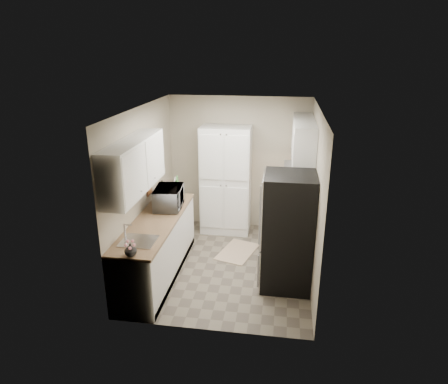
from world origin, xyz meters
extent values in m
plane|color=#665B4C|center=(0.00, 0.00, 0.00)|extent=(3.20, 3.20, 0.00)
cube|color=#B2A68F|center=(0.00, 1.60, 1.25)|extent=(2.60, 0.04, 2.50)
cube|color=#B2A68F|center=(0.00, -1.60, 1.25)|extent=(2.60, 0.04, 2.50)
cube|color=#B2A68F|center=(-1.30, 0.00, 1.25)|extent=(0.04, 3.20, 2.50)
cube|color=#B2A68F|center=(1.30, 0.00, 1.25)|extent=(0.04, 3.20, 2.50)
cube|color=silver|center=(0.00, 0.00, 2.50)|extent=(2.60, 3.20, 0.04)
cube|color=white|center=(-1.13, -0.75, 1.83)|extent=(0.33, 1.60, 0.70)
cube|color=white|center=(1.13, 0.82, 1.89)|extent=(0.33, 1.55, 0.58)
cube|color=#99999E|center=(1.07, 0.39, 1.52)|extent=(0.45, 0.76, 0.13)
cube|color=#B7B7BC|center=(-0.99, -1.15, 0.93)|extent=(0.45, 0.40, 0.02)
cube|color=brown|center=(-1.29, 0.20, 1.18)|extent=(0.02, 0.22, 0.22)
cube|color=white|center=(-0.20, 1.32, 1.00)|extent=(0.90, 0.55, 2.00)
cube|color=white|center=(-0.99, -0.43, 0.44)|extent=(0.60, 2.30, 0.88)
cube|color=#846647|center=(-0.99, -0.43, 0.90)|extent=(0.63, 2.33, 0.04)
cube|color=white|center=(0.99, 1.19, 0.44)|extent=(0.60, 0.80, 0.88)
cube|color=#846647|center=(0.99, 1.19, 0.90)|extent=(0.63, 0.83, 0.04)
cube|color=#B7B7BC|center=(0.97, 0.39, 0.45)|extent=(0.64, 0.76, 0.90)
cube|color=black|center=(0.97, 0.39, 0.92)|extent=(0.66, 0.78, 0.03)
cube|color=black|center=(1.26, 0.39, 1.02)|extent=(0.06, 0.76, 0.22)
cube|color=tan|center=(0.60, 0.25, 0.55)|extent=(0.01, 0.16, 0.42)
cube|color=beige|center=(0.60, 0.49, 0.55)|extent=(0.01, 0.16, 0.42)
cube|color=#B7B7BC|center=(0.94, -0.41, 0.85)|extent=(0.70, 0.72, 1.70)
imported|color=silver|center=(-0.92, 0.06, 1.09)|extent=(0.47, 0.64, 0.33)
cylinder|color=black|center=(-1.14, 0.43, 1.06)|extent=(0.07, 0.07, 0.29)
imported|color=white|center=(-0.95, -1.52, 1.00)|extent=(0.19, 0.19, 0.16)
cube|color=#448D3E|center=(-0.91, 0.61, 1.08)|extent=(0.08, 0.26, 0.32)
cube|color=#BCBCC1|center=(0.96, 1.34, 1.04)|extent=(0.41, 0.47, 0.23)
cube|color=tan|center=(0.13, 0.46, 0.01)|extent=(0.73, 0.94, 0.01)
camera|label=1|loc=(0.81, -5.61, 3.30)|focal=32.00mm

